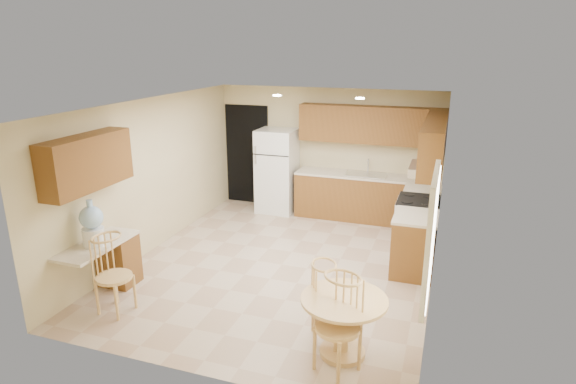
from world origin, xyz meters
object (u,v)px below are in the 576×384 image
(stove, at_px, (416,225))
(water_crock, at_px, (92,225))
(dining_table, at_px, (344,318))
(refrigerator, at_px, (277,171))
(chair_table_b, at_px, (336,321))
(chair_table_a, at_px, (326,298))
(chair_desk, at_px, (108,271))

(stove, xyz_separation_m, water_crock, (-3.92, -2.92, 0.58))
(stove, bearing_deg, dining_table, -99.61)
(refrigerator, distance_m, chair_table_b, 5.26)
(chair_table_a, bearing_deg, water_crock, -111.92)
(dining_table, relative_size, chair_table_a, 1.00)
(chair_table_b, height_order, chair_desk, chair_table_b)
(chair_desk, height_order, water_crock, water_crock)
(refrigerator, height_order, chair_table_b, refrigerator)
(stove, relative_size, chair_table_b, 1.03)
(water_crock, bearing_deg, chair_table_b, -9.30)
(stove, distance_m, water_crock, 4.93)
(chair_table_a, relative_size, chair_table_b, 0.89)
(water_crock, bearing_deg, refrigerator, 75.79)
(stove, xyz_separation_m, chair_desk, (-3.47, -3.25, 0.15))
(refrigerator, relative_size, dining_table, 1.79)
(dining_table, bearing_deg, chair_desk, -177.06)
(dining_table, relative_size, water_crock, 1.51)
(refrigerator, distance_m, stove, 3.15)
(refrigerator, bearing_deg, dining_table, -61.46)
(dining_table, height_order, chair_table_b, chair_table_b)
(stove, relative_size, chair_desk, 1.07)
(dining_table, bearing_deg, water_crock, 177.04)
(chair_desk, bearing_deg, chair_table_a, 102.98)
(water_crock, bearing_deg, stove, 36.69)
(chair_table_a, distance_m, chair_table_b, 0.60)
(chair_table_a, xyz_separation_m, chair_table_b, (0.25, -0.54, 0.07))
(refrigerator, bearing_deg, chair_desk, -97.64)
(chair_table_b, bearing_deg, dining_table, -62.17)
(stove, distance_m, dining_table, 3.14)
(chair_table_b, bearing_deg, chair_desk, 23.39)
(chair_table_a, xyz_separation_m, chair_desk, (-2.70, -0.31, 0.05))
(chair_table_a, distance_m, water_crock, 3.19)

